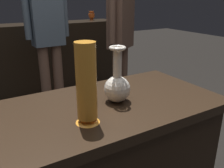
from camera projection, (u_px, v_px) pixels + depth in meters
display_plinth at (107, 166)px, 1.37m from camera, size 1.20×0.64×0.80m
back_display_shelf at (23, 64)px, 3.11m from camera, size 2.60×0.40×0.99m
vase_centerpiece at (117, 85)px, 1.22m from camera, size 0.14×0.14×0.29m
vase_tall_behind at (86, 86)px, 0.99m from camera, size 0.11×0.11×0.35m
shelf_vase_right at (58, 18)px, 3.20m from camera, size 0.09×0.09×0.08m
shelf_vase_far_right at (92, 15)px, 3.48m from camera, size 0.09×0.09×0.12m
visitor_near_right at (121, 34)px, 2.62m from camera, size 0.41×0.32×1.58m
visitor_center_back at (48, 30)px, 2.53m from camera, size 0.47×0.19×1.66m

